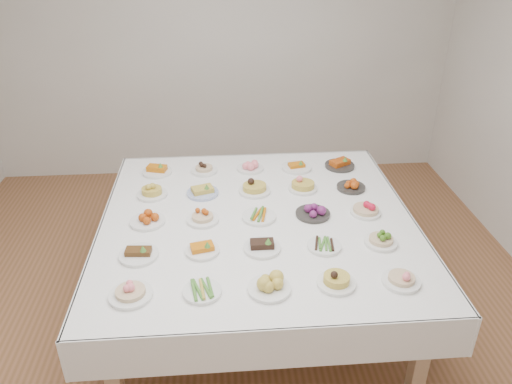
{
  "coord_description": "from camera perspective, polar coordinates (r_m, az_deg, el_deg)",
  "views": [
    {
      "loc": [
        -0.02,
        -2.83,
        2.59
      ],
      "look_at": [
        0.23,
        0.3,
        0.88
      ],
      "focal_mm": 35.0,
      "sensor_mm": 36.0,
      "label": 1
    }
  ],
  "objects": [
    {
      "name": "room_envelope",
      "position": [
        2.93,
        -4.04,
        13.48
      ],
      "size": [
        5.02,
        5.02,
        2.81
      ],
      "color": "brown",
      "rests_on": "ground"
    },
    {
      "name": "display_table",
      "position": [
        3.55,
        0.19,
        -3.93
      ],
      "size": [
        2.2,
        2.2,
        0.75
      ],
      "color": "white",
      "rests_on": "ground"
    },
    {
      "name": "dish_0",
      "position": [
        2.89,
        -14.22,
        -10.62
      ],
      "size": [
        0.24,
        0.24,
        0.13
      ],
      "color": "white",
      "rests_on": "display_table"
    },
    {
      "name": "dish_1",
      "position": [
        2.86,
        -6.17,
        -11.09
      ],
      "size": [
        0.22,
        0.22,
        0.05
      ],
      "color": "white",
      "rests_on": "display_table"
    },
    {
      "name": "dish_2",
      "position": [
        2.85,
        1.52,
        -10.35
      ],
      "size": [
        0.25,
        0.25,
        0.12
      ],
      "color": "white",
      "rests_on": "display_table"
    },
    {
      "name": "dish_3",
      "position": [
        2.92,
        9.21,
        -9.56
      ],
      "size": [
        0.22,
        0.22,
        0.13
      ],
      "color": "white",
      "rests_on": "display_table"
    },
    {
      "name": "dish_4",
      "position": [
        3.01,
        16.37,
        -9.0
      ],
      "size": [
        0.24,
        0.24,
        0.13
      ],
      "color": "white",
      "rests_on": "display_table"
    },
    {
      "name": "dish_5",
      "position": [
        3.2,
        -13.31,
        -6.58
      ],
      "size": [
        0.24,
        0.24,
        0.1
      ],
      "color": "white",
      "rests_on": "display_table"
    },
    {
      "name": "dish_6",
      "position": [
        3.17,
        -6.17,
        -6.33
      ],
      "size": [
        0.21,
        0.21,
        0.09
      ],
      "color": "white",
      "rests_on": "display_table"
    },
    {
      "name": "dish_7",
      "position": [
        3.18,
        0.7,
        -5.94
      ],
      "size": [
        0.23,
        0.23,
        0.1
      ],
      "color": "white",
      "rests_on": "display_table"
    },
    {
      "name": "dish_8",
      "position": [
        3.24,
        7.81,
        -6.05
      ],
      "size": [
        0.22,
        0.22,
        0.05
      ],
      "color": "white",
      "rests_on": "display_table"
    },
    {
      "name": "dish_9",
      "position": [
        3.32,
        14.14,
        -4.97
      ],
      "size": [
        0.21,
        0.21,
        0.12
      ],
      "color": "white",
      "rests_on": "display_table"
    },
    {
      "name": "dish_10",
      "position": [
        3.52,
        -12.35,
        -2.76
      ],
      "size": [
        0.24,
        0.24,
        0.11
      ],
      "color": "white",
      "rests_on": "display_table"
    },
    {
      "name": "dish_11",
      "position": [
        3.47,
        -6.15,
        -2.47
      ],
      "size": [
        0.24,
        0.24,
        0.13
      ],
      "color": "white",
      "rests_on": "display_table"
    },
    {
      "name": "dish_12",
      "position": [
        3.5,
        0.34,
        -2.68
      ],
      "size": [
        0.24,
        0.24,
        0.06
      ],
      "color": "white",
      "rests_on": "display_table"
    },
    {
      "name": "dish_13",
      "position": [
        3.55,
        6.54,
        -1.96
      ],
      "size": [
        0.24,
        0.24,
        0.11
      ],
      "color": "#2E2B29",
      "rests_on": "display_table"
    },
    {
      "name": "dish_14",
      "position": [
        3.63,
        12.47,
        -1.59
      ],
      "size": [
        0.22,
        0.22,
        0.13
      ],
      "color": "white",
      "rests_on": "display_table"
    },
    {
      "name": "dish_15",
      "position": [
        3.86,
        -11.84,
        0.25
      ],
      "size": [
        0.23,
        0.23,
        0.12
      ],
      "color": "white",
      "rests_on": "display_table"
    },
    {
      "name": "dish_16",
      "position": [
        3.82,
        -6.13,
        0.25
      ],
      "size": [
        0.24,
        0.24,
        0.1
      ],
      "color": "#4C66B2",
      "rests_on": "display_table"
    },
    {
      "name": "dish_17",
      "position": [
        3.82,
        -0.17,
        0.88
      ],
      "size": [
        0.24,
        0.24,
        0.15
      ],
      "color": "white",
      "rests_on": "display_table"
    },
    {
      "name": "dish_18",
      "position": [
        3.87,
        5.4,
        1.08
      ],
      "size": [
        0.22,
        0.22,
        0.14
      ],
      "color": "white",
      "rests_on": "display_table"
    },
    {
      "name": "dish_19",
      "position": [
        3.95,
        10.83,
        0.8
      ],
      "size": [
        0.22,
        0.22,
        0.08
      ],
      "color": "#2E2B29",
      "rests_on": "display_table"
    },
    {
      "name": "dish_20",
      "position": [
        4.21,
        -11.26,
        2.65
      ],
      "size": [
        0.24,
        0.24,
        0.1
      ],
      "color": "white",
      "rests_on": "display_table"
    },
    {
      "name": "dish_21",
      "position": [
        4.16,
        -5.96,
        2.92
      ],
      "size": [
        0.21,
        0.21,
        0.11
      ],
      "color": "white",
      "rests_on": "display_table"
    },
    {
      "name": "dish_22",
      "position": [
        4.19,
        -0.67,
        3.02
      ],
      "size": [
        0.22,
        0.22,
        0.09
      ],
      "color": "white",
      "rests_on": "display_table"
    },
    {
      "name": "dish_23",
      "position": [
        4.21,
        4.66,
        3.1
      ],
      "size": [
        0.25,
        0.25,
        0.1
      ],
      "color": "white",
      "rests_on": "display_table"
    },
    {
      "name": "dish_24",
      "position": [
        4.29,
        9.57,
        3.37
      ],
      "size": [
        0.25,
        0.25,
        0.11
      ],
      "color": "#2E2B29",
      "rests_on": "display_table"
    }
  ]
}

